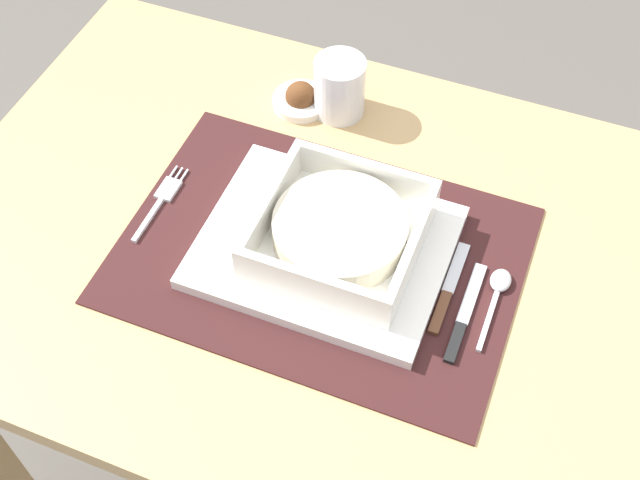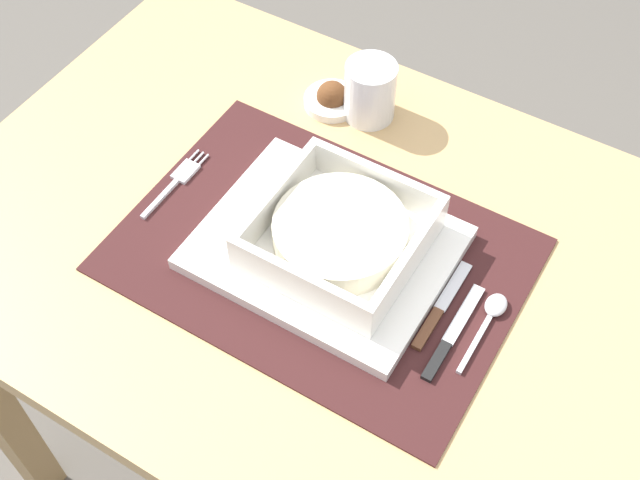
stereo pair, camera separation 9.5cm
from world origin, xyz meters
name	(u,v)px [view 2 (the right image)]	position (x,y,z in m)	size (l,w,h in m)	color
ground_plane	(317,466)	(0.00, 0.00, 0.00)	(6.00, 6.00, 0.00)	#59544C
dining_table	(315,291)	(0.00, 0.00, 0.59)	(0.93, 0.66, 0.70)	tan
placemat	(320,255)	(0.02, -0.02, 0.70)	(0.46, 0.33, 0.00)	#381919
serving_plate	(325,248)	(0.02, -0.01, 0.71)	(0.29, 0.23, 0.02)	white
porridge_bowl	(340,235)	(0.04, -0.01, 0.74)	(0.18, 0.18, 0.05)	white
fork	(179,179)	(-0.20, -0.01, 0.71)	(0.02, 0.13, 0.00)	silver
spoon	(492,313)	(0.22, 0.01, 0.71)	(0.02, 0.11, 0.01)	silver
butter_knife	(450,338)	(0.20, -0.04, 0.71)	(0.01, 0.14, 0.01)	black
bread_knife	(439,310)	(0.17, -0.02, 0.71)	(0.01, 0.13, 0.01)	#59331E
drinking_glass	(370,93)	(-0.05, 0.22, 0.74)	(0.07, 0.07, 0.08)	white
condiment_saucer	(332,98)	(-0.10, 0.21, 0.71)	(0.08, 0.08, 0.04)	white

